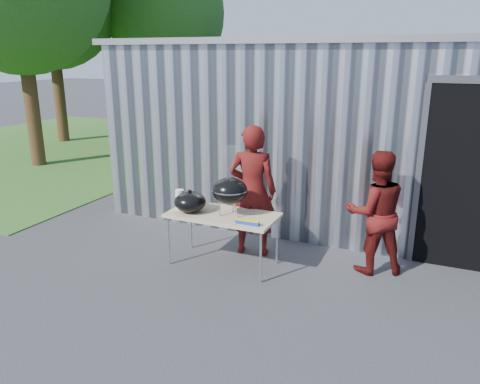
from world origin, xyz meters
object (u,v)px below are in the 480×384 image
at_px(folding_table, 223,217).
at_px(kettle_grill, 230,186).
at_px(person_bystander, 376,212).
at_px(person_cook, 252,191).

bearing_deg(folding_table, kettle_grill, -4.55).
xyz_separation_m(kettle_grill, person_bystander, (1.83, 0.66, -0.33)).
bearing_deg(person_cook, folding_table, 53.63).
height_order(person_cook, person_bystander, person_cook).
bearing_deg(person_cook, kettle_grill, 65.21).
distance_m(kettle_grill, person_cook, 0.59).
height_order(folding_table, person_cook, person_cook).
xyz_separation_m(folding_table, person_bystander, (1.95, 0.65, 0.13)).
distance_m(folding_table, person_bystander, 2.05).
relative_size(folding_table, person_cook, 0.78).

